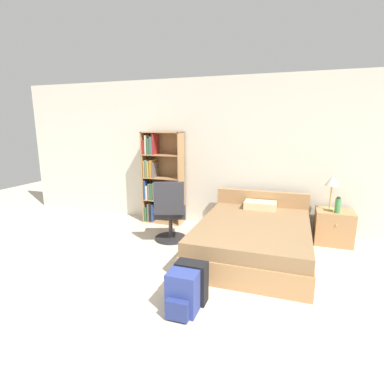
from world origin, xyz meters
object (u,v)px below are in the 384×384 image
(bed, at_px, (254,237))
(backpack_black, at_px, (191,283))
(table_lamp, at_px, (332,183))
(water_bottle, at_px, (338,205))
(nightstand, at_px, (334,227))
(backpack_blue, at_px, (182,294))
(office_chair, at_px, (170,213))
(bookshelf, at_px, (159,178))

(bed, bearing_deg, backpack_black, -107.47)
(table_lamp, distance_m, water_bottle, 0.35)
(nightstand, xyz_separation_m, water_bottle, (0.01, -0.11, 0.37))
(table_lamp, distance_m, backpack_blue, 2.97)
(office_chair, height_order, nightstand, office_chair)
(office_chair, bearing_deg, nightstand, 17.60)
(backpack_blue, bearing_deg, table_lamp, 58.51)
(nightstand, bearing_deg, water_bottle, -85.25)
(water_bottle, bearing_deg, bookshelf, 175.70)
(bed, relative_size, backpack_black, 4.72)
(water_bottle, bearing_deg, backpack_blue, -124.59)
(bed, distance_m, office_chair, 1.31)
(bed, bearing_deg, nightstand, 35.14)
(office_chair, xyz_separation_m, backpack_blue, (0.82, -1.66, -0.26))
(backpack_blue, bearing_deg, nightstand, 56.85)
(bookshelf, relative_size, table_lamp, 3.12)
(table_lamp, bearing_deg, nightstand, -19.35)
(table_lamp, relative_size, water_bottle, 2.24)
(backpack_black, bearing_deg, backpack_blue, -95.21)
(nightstand, relative_size, table_lamp, 1.01)
(backpack_blue, bearing_deg, backpack_black, 84.79)
(bookshelf, distance_m, backpack_blue, 2.98)
(table_lamp, bearing_deg, water_bottle, -57.54)
(table_lamp, bearing_deg, bed, -141.81)
(bookshelf, relative_size, backpack_black, 3.88)
(bed, bearing_deg, backpack_blue, -105.96)
(backpack_blue, height_order, backpack_black, backpack_black)
(water_bottle, bearing_deg, office_chair, -164.96)
(nightstand, height_order, water_bottle, water_bottle)
(backpack_blue, bearing_deg, bed, 74.04)
(office_chair, xyz_separation_m, table_lamp, (2.33, 0.79, 0.48))
(backpack_blue, distance_m, backpack_black, 0.21)
(bookshelf, distance_m, water_bottle, 3.03)
(bed, relative_size, water_bottle, 8.50)
(water_bottle, distance_m, backpack_black, 2.66)
(bookshelf, xyz_separation_m, table_lamp, (2.92, -0.08, 0.10))
(backpack_black, bearing_deg, nightstand, 54.74)
(bookshelf, height_order, office_chair, bookshelf)
(nightstand, bearing_deg, table_lamp, 160.65)
(office_chair, relative_size, backpack_black, 2.28)
(backpack_black, bearing_deg, water_bottle, 53.14)
(water_bottle, xyz_separation_m, backpack_blue, (-1.59, -2.31, -0.44))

